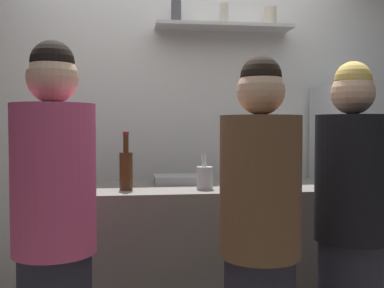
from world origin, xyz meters
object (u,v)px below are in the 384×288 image
water_bottle_plastic (251,169)px  person_brown_jacket (260,248)px  person_blonde (351,233)px  refrigerator (367,197)px  wine_bottle_green_glass (293,163)px  person_pink_top (55,244)px  baking_pan (182,179)px  utensil_holder (205,178)px  wine_bottle_amber_glass (126,169)px

water_bottle_plastic → person_brown_jacket: person_brown_jacket is taller
water_bottle_plastic → person_blonde: person_blonde is taller
refrigerator → wine_bottle_green_glass: (-0.58, -0.08, 0.26)m
wine_bottle_green_glass → person_blonde: 0.92m
water_bottle_plastic → person_blonde: size_ratio=0.15×
person_brown_jacket → person_pink_top: 0.85m
person_brown_jacket → baking_pan: bearing=-73.9°
baking_pan → person_blonde: bearing=-46.4°
baking_pan → utensil_holder: size_ratio=1.60×
person_brown_jacket → person_blonde: bearing=-157.9°
utensil_holder → water_bottle_plastic: size_ratio=0.88×
water_bottle_plastic → wine_bottle_green_glass: bearing=41.6°
utensil_holder → wine_bottle_green_glass: wine_bottle_green_glass is taller
refrigerator → person_pink_top: (-1.95, -1.07, 0.02)m
water_bottle_plastic → person_pink_top: person_pink_top is taller
person_blonde → utensil_holder: bearing=69.3°
baking_pan → refrigerator: bearing=8.4°
refrigerator → person_pink_top: size_ratio=0.96×
utensil_holder → person_brown_jacket: person_brown_jacket is taller
baking_pan → person_brown_jacket: bearing=-76.1°
person_brown_jacket → utensil_holder: bearing=-76.7°
utensil_holder → water_bottle_plastic: (0.28, 0.06, 0.04)m
person_brown_jacket → person_pink_top: size_ratio=0.97×
refrigerator → baking_pan: refrigerator is taller
baking_pan → water_bottle_plastic: (0.39, -0.21, 0.08)m
refrigerator → utensil_holder: refrigerator is taller
person_blonde → person_pink_top: person_pink_top is taller
wine_bottle_green_glass → person_blonde: (-0.03, -0.89, -0.26)m
wine_bottle_green_glass → utensil_holder: bearing=-149.0°
utensil_holder → person_pink_top: (-0.72, -0.60, -0.19)m
refrigerator → wine_bottle_amber_glass: 1.75m
refrigerator → person_brown_jacket: bearing=-134.1°
water_bottle_plastic → baking_pan: bearing=151.6°
refrigerator → baking_pan: (-1.33, -0.20, 0.17)m
person_pink_top → wine_bottle_amber_glass: bearing=58.0°
wine_bottle_amber_glass → wine_bottle_green_glass: (1.10, 0.37, -0.01)m
refrigerator → wine_bottle_amber_glass: size_ratio=4.87×
refrigerator → utensil_holder: bearing=-159.1°
baking_pan → person_pink_top: 1.08m
utensil_holder → wine_bottle_green_glass: (0.66, 0.39, 0.05)m
water_bottle_plastic → utensil_holder: bearing=-167.5°
baking_pan → wine_bottle_green_glass: size_ratio=1.13×
refrigerator → person_brown_jacket: person_brown_jacket is taller
water_bottle_plastic → refrigerator: bearing=23.2°
refrigerator → wine_bottle_amber_glass: refrigerator is taller
refrigerator → person_blonde: 1.14m
refrigerator → person_blonde: person_blonde is taller
baking_pan → wine_bottle_amber_glass: (-0.34, -0.24, 0.09)m
wine_bottle_amber_glass → person_brown_jacket: 0.94m
baking_pan → wine_bottle_green_glass: wine_bottle_green_glass is taller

